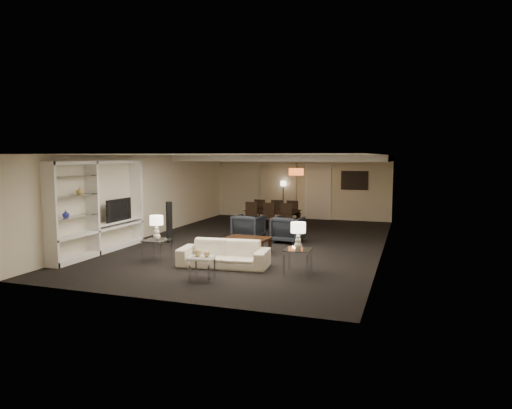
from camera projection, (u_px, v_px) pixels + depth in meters
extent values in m
plane|color=black|center=(256.00, 243.00, 13.03)|extent=(11.00, 11.00, 0.00)
cube|color=silver|center=(256.00, 155.00, 12.77)|extent=(7.00, 11.00, 0.02)
cube|color=beige|center=(301.00, 187.00, 18.08)|extent=(7.00, 0.02, 2.50)
cube|color=beige|center=(151.00, 228.00, 7.73)|extent=(7.00, 0.02, 2.50)
cube|color=beige|center=(149.00, 196.00, 14.03)|extent=(0.02, 11.00, 2.50)
cube|color=beige|center=(384.00, 203.00, 11.78)|extent=(0.02, 11.00, 2.50)
cube|color=silver|center=(288.00, 158.00, 16.08)|extent=(7.00, 4.00, 0.20)
cube|color=beige|center=(278.00, 188.00, 18.30)|extent=(1.50, 0.12, 2.40)
cube|color=silver|center=(318.00, 193.00, 17.85)|extent=(0.90, 0.05, 2.10)
cube|color=#142D38|center=(355.00, 180.00, 17.33)|extent=(0.95, 0.04, 0.65)
cylinder|color=#D8591E|center=(296.00, 172.00, 16.03)|extent=(0.52, 0.52, 0.24)
imported|color=beige|center=(224.00, 254.00, 10.17)|extent=(2.07, 0.98, 0.58)
imported|color=black|center=(248.00, 227.00, 13.46)|extent=(0.85, 0.87, 0.74)
imported|color=black|center=(288.00, 229.00, 13.08)|extent=(0.88, 0.90, 0.74)
sphere|color=tan|center=(198.00, 253.00, 9.15)|extent=(0.15, 0.15, 0.15)
sphere|color=#E6BE79|center=(207.00, 254.00, 9.08)|extent=(0.13, 0.13, 0.13)
imported|color=black|center=(116.00, 210.00, 12.13)|extent=(1.02, 0.13, 0.59)
imported|color=#252EA0|center=(66.00, 214.00, 10.42)|extent=(0.16, 0.16, 0.17)
imported|color=gold|center=(79.00, 191.00, 10.82)|extent=(0.16, 0.16, 0.17)
cube|color=black|center=(169.00, 222.00, 13.02)|extent=(0.16, 0.16, 1.18)
imported|color=black|center=(272.00, 219.00, 15.65)|extent=(1.85, 1.12, 0.63)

